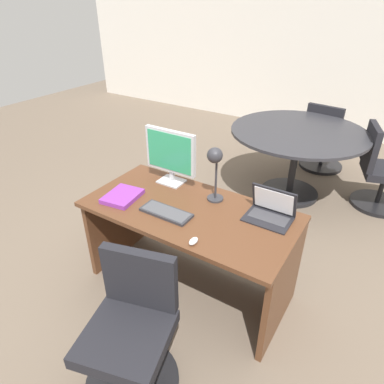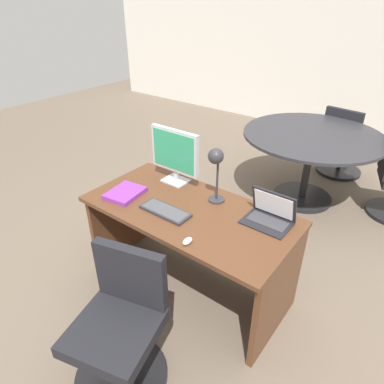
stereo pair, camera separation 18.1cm
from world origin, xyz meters
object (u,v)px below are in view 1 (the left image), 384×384
(mouse, at_px, (193,241))
(meeting_table, at_px, (297,147))
(monitor, at_px, (170,153))
(meeting_chair_far, at_px, (379,175))
(desk_lamp, at_px, (215,163))
(book, at_px, (122,196))
(office_chair, at_px, (132,338))
(meeting_chair_near, at_px, (323,143))
(laptop, at_px, (271,208))
(keyboard, at_px, (166,212))
(desk, at_px, (193,231))

(mouse, xyz_separation_m, meeting_table, (-0.02, 2.15, -0.15))
(monitor, distance_m, meeting_chair_far, 2.40)
(desk_lamp, distance_m, book, 0.74)
(book, relative_size, office_chair, 0.35)
(monitor, xyz_separation_m, meeting_chair_near, (0.66, 2.47, -0.62))
(desk_lamp, distance_m, meeting_chair_far, 2.25)
(mouse, bearing_deg, book, 167.15)
(monitor, distance_m, office_chair, 1.33)
(meeting_chair_far, bearing_deg, mouse, -108.91)
(monitor, bearing_deg, meeting_chair_near, 75.13)
(laptop, bearing_deg, mouse, -118.68)
(laptop, height_order, meeting_chair_far, laptop)
(monitor, height_order, keyboard, monitor)
(desk, height_order, laptop, laptop)
(keyboard, distance_m, book, 0.40)
(laptop, xyz_separation_m, office_chair, (-0.38, -1.04, -0.44))
(book, bearing_deg, monitor, 67.83)
(monitor, bearing_deg, laptop, -2.45)
(desk, bearing_deg, monitor, 148.30)
(mouse, relative_size, desk_lamp, 0.18)
(desk, height_order, meeting_chair_far, meeting_chair_far)
(desk, distance_m, meeting_table, 1.81)
(monitor, xyz_separation_m, desk_lamp, (0.43, -0.07, 0.06))
(desk, relative_size, monitor, 3.43)
(office_chair, bearing_deg, meeting_table, 88.46)
(keyboard, bearing_deg, monitor, 120.81)
(desk, bearing_deg, desk_lamp, 56.95)
(keyboard, bearing_deg, book, -179.02)
(laptop, height_order, office_chair, laptop)
(office_chair, bearing_deg, keyboard, 109.33)
(monitor, bearing_deg, desk, -31.70)
(desk_lamp, height_order, office_chair, desk_lamp)
(keyboard, xyz_separation_m, meeting_chair_far, (1.16, 2.25, -0.37))
(mouse, bearing_deg, desk_lamp, 105.52)
(desk_lamp, relative_size, meeting_chair_near, 0.48)
(meeting_chair_near, bearing_deg, monitor, -104.87)
(laptop, distance_m, keyboard, 0.72)
(office_chair, distance_m, meeting_chair_near, 3.55)
(keyboard, distance_m, desk_lamp, 0.48)
(desk, relative_size, laptop, 4.91)
(monitor, distance_m, desk_lamp, 0.44)
(keyboard, xyz_separation_m, book, (-0.40, -0.01, 0.01))
(desk, bearing_deg, keyboard, -118.95)
(meeting_chair_far, bearing_deg, meeting_table, -162.49)
(meeting_chair_far, bearing_deg, desk, -117.17)
(laptop, bearing_deg, book, -160.40)
(meeting_chair_near, distance_m, meeting_chair_far, 0.96)
(monitor, height_order, meeting_table, monitor)
(meeting_chair_far, bearing_deg, book, -124.63)
(desk_lamp, relative_size, meeting_chair_far, 0.47)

